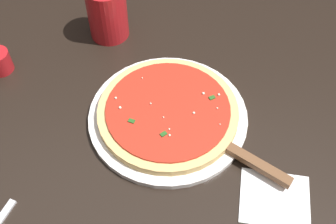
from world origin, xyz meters
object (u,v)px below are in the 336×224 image
cup_tall_drink (107,12)px  napkin_folded_right (275,199)px  pizza (168,112)px  pizza_server (237,153)px  serving_plate (168,116)px

cup_tall_drink → napkin_folded_right: bearing=124.6°
pizza → napkin_folded_right: 0.25m
pizza_server → cup_tall_drink: bearing=-55.0°
cup_tall_drink → napkin_folded_right: (-0.30, 0.43, -0.06)m
serving_plate → napkin_folded_right: 0.25m
pizza → pizza_server: 0.15m
pizza → serving_plate: bearing=-47.5°
serving_plate → cup_tall_drink: bearing=-64.0°
cup_tall_drink → serving_plate: bearing=116.0°
pizza_server → cup_tall_drink: cup_tall_drink is taller
pizza_server → cup_tall_drink: 0.43m
pizza_server → napkin_folded_right: size_ratio=1.69×
serving_plate → pizza: (-0.00, 0.00, 0.02)m
cup_tall_drink → napkin_folded_right: cup_tall_drink is taller
serving_plate → pizza: 0.02m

